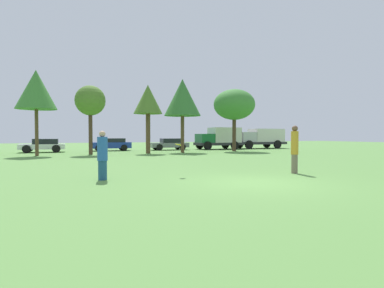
{
  "coord_description": "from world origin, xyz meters",
  "views": [
    {
      "loc": [
        -5.66,
        -8.78,
        1.57
      ],
      "look_at": [
        -0.87,
        3.59,
        1.2
      ],
      "focal_mm": 29.27,
      "sensor_mm": 36.0,
      "label": 1
    }
  ],
  "objects": [
    {
      "name": "delivery_truck_green",
      "position": [
        10.05,
        23.04,
        1.31
      ],
      "size": [
        5.27,
        2.51,
        2.44
      ],
      "rotation": [
        0.0,
        0.0,
        3.14
      ],
      "color": "#2D2D33",
      "rests_on": "ground"
    },
    {
      "name": "parked_car_blue",
      "position": [
        -1.85,
        23.73,
        0.67
      ],
      "size": [
        3.96,
        1.87,
        1.26
      ],
      "rotation": [
        0.0,
        0.0,
        3.14
      ],
      "color": "#1E389E",
      "rests_on": "ground"
    },
    {
      "name": "ground_plane",
      "position": [
        0.0,
        0.0,
        0.0
      ],
      "size": [
        120.0,
        120.0,
        0.0
      ],
      "primitive_type": "plane",
      "color": "#5B8E42"
    },
    {
      "name": "parked_car_white",
      "position": [
        -8.03,
        22.93,
        0.66
      ],
      "size": [
        3.86,
        2.09,
        1.24
      ],
      "rotation": [
        0.0,
        0.0,
        3.14
      ],
      "color": "silver",
      "rests_on": "ground"
    },
    {
      "name": "tree_2",
      "position": [
        0.55,
        17.76,
        4.57
      ],
      "size": [
        2.48,
        2.48,
        5.91
      ],
      "color": "brown",
      "rests_on": "ground"
    },
    {
      "name": "tree_1",
      "position": [
        -4.17,
        17.96,
        4.33
      ],
      "size": [
        2.43,
        2.43,
        5.61
      ],
      "color": "#473323",
      "rests_on": "ground"
    },
    {
      "name": "tree_4",
      "position": [
        9.37,
        18.48,
        4.56
      ],
      "size": [
        4.06,
        4.06,
        6.09
      ],
      "color": "#473323",
      "rests_on": "ground"
    },
    {
      "name": "frisbee",
      "position": [
        -1.81,
        2.61,
        1.21
      ],
      "size": [
        0.23,
        0.23,
        0.09
      ],
      "color": "yellow"
    },
    {
      "name": "tree_0",
      "position": [
        -8.08,
        17.6,
        5.0
      ],
      "size": [
        2.96,
        2.96,
        6.51
      ],
      "color": "brown",
      "rests_on": "ground"
    },
    {
      "name": "person_catcher",
      "position": [
        2.91,
        1.65,
        1.02
      ],
      "size": [
        0.3,
        0.3,
        1.96
      ],
      "rotation": [
        0.0,
        0.0,
        3.03
      ],
      "color": "#726651",
      "rests_on": "ground"
    },
    {
      "name": "parked_car_grey",
      "position": [
        4.19,
        23.24,
        0.65
      ],
      "size": [
        4.07,
        1.86,
        1.23
      ],
      "rotation": [
        0.0,
        0.0,
        3.14
      ],
      "color": "slate",
      "rests_on": "ground"
    },
    {
      "name": "delivery_truck_silver",
      "position": [
        15.6,
        23.25,
        1.32
      ],
      "size": [
        6.25,
        2.42,
        2.34
      ],
      "rotation": [
        0.0,
        0.0,
        3.14
      ],
      "color": "#2D2D33",
      "rests_on": "ground"
    },
    {
      "name": "person_thrower",
      "position": [
        -4.64,
        2.53,
        0.86
      ],
      "size": [
        0.36,
        0.36,
        1.72
      ],
      "rotation": [
        0.0,
        0.0,
        -0.12
      ],
      "color": "navy",
      "rests_on": "ground"
    },
    {
      "name": "tree_3",
      "position": [
        3.77,
        17.94,
        4.95
      ],
      "size": [
        3.31,
        3.31,
        6.64
      ],
      "color": "brown",
      "rests_on": "ground"
    }
  ]
}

